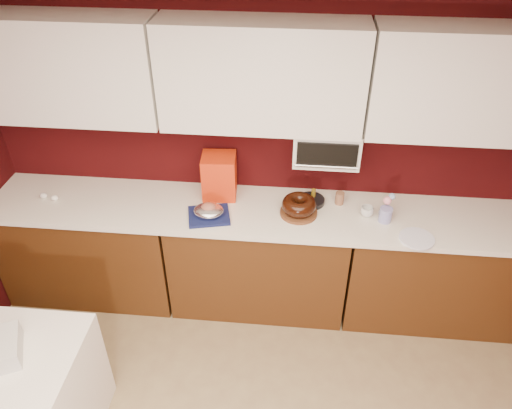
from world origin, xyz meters
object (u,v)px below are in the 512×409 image
object	(u,v)px
coffee_mug	(367,211)
bundt_cake	(299,205)
dining_table	(2,402)
foil_ham_nest	(209,211)
blue_jar	(385,215)
toaster_oven	(327,144)
pandoro_box	(219,176)
flower_vase	(385,211)

from	to	relation	value
coffee_mug	bundt_cake	bearing A→B (deg)	-176.58
dining_table	bundt_cake	xyz separation A→B (m)	(1.69, 1.32, 0.61)
foil_ham_nest	blue_jar	distance (m)	1.24
toaster_oven	foil_ham_nest	xyz separation A→B (m)	(-0.79, -0.28, -0.42)
coffee_mug	pandoro_box	bearing A→B (deg)	171.67
blue_jar	foil_ham_nest	bearing A→B (deg)	-176.52
flower_vase	bundt_cake	bearing A→B (deg)	-178.29
dining_table	coffee_mug	bearing A→B (deg)	31.89
bundt_cake	foil_ham_nest	bearing A→B (deg)	-171.31
bundt_cake	dining_table	bearing A→B (deg)	-141.95
toaster_oven	bundt_cake	distance (m)	0.47
toaster_oven	pandoro_box	xyz separation A→B (m)	(-0.76, 0.00, -0.31)
foil_ham_nest	coffee_mug	bearing A→B (deg)	6.42
foil_ham_nest	coffee_mug	world-z (taller)	foil_ham_nest
bundt_cake	coffee_mug	size ratio (longest dim) A/B	2.78
flower_vase	coffee_mug	bearing A→B (deg)	175.16
foil_ham_nest	flower_vase	xyz separation A→B (m)	(1.24, 0.11, 0.00)
foil_ham_nest	blue_jar	world-z (taller)	blue_jar
flower_vase	toaster_oven	bearing A→B (deg)	159.35
blue_jar	flower_vase	size ratio (longest dim) A/B	0.96
coffee_mug	dining_table	bearing A→B (deg)	-148.11
bundt_cake	flower_vase	bearing A→B (deg)	1.71
toaster_oven	bundt_cake	world-z (taller)	toaster_oven
pandoro_box	blue_jar	world-z (taller)	pandoro_box
toaster_oven	dining_table	world-z (taller)	toaster_oven
bundt_cake	pandoro_box	xyz separation A→B (m)	(-0.60, 0.19, 0.09)
dining_table	pandoro_box	world-z (taller)	pandoro_box
bundt_cake	flower_vase	distance (m)	0.61
pandoro_box	flower_vase	distance (m)	1.22
toaster_oven	pandoro_box	bearing A→B (deg)	179.91
toaster_oven	pandoro_box	world-z (taller)	toaster_oven
foil_ham_nest	dining_table	bearing A→B (deg)	-130.78
toaster_oven	foil_ham_nest	distance (m)	0.94
bundt_cake	pandoro_box	distance (m)	0.63
toaster_oven	flower_vase	world-z (taller)	toaster_oven
pandoro_box	coffee_mug	bearing A→B (deg)	-12.64
bundt_cake	blue_jar	distance (m)	0.60
bundt_cake	coffee_mug	distance (m)	0.48
pandoro_box	flower_vase	size ratio (longest dim) A/B	2.97
pandoro_box	blue_jar	xyz separation A→B (m)	(1.20, -0.21, -0.11)
bundt_cake	pandoro_box	bearing A→B (deg)	162.62
flower_vase	blue_jar	bearing A→B (deg)	-95.80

